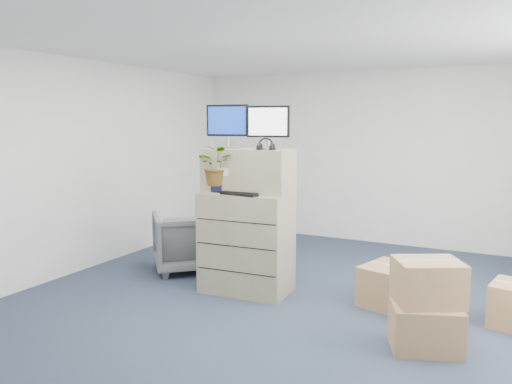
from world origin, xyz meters
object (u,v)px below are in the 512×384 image
office_chair (186,238)px  filing_cabinet_lower (247,242)px  potted_plant (218,171)px  monitor_left (227,124)px  monitor_right (268,125)px  keyboard (239,193)px  water_bottle (255,181)px

office_chair → filing_cabinet_lower: bearing=118.2°
potted_plant → monitor_left: bearing=89.7°
monitor_left → monitor_right: monitor_left is taller
filing_cabinet_lower → office_chair: 1.20m
keyboard → office_chair: bearing=160.9°
keyboard → water_bottle: water_bottle is taller
filing_cabinet_lower → monitor_right: monitor_right is taller
monitor_right → office_chair: bearing=157.4°
filing_cabinet_lower → keyboard: keyboard is taller
monitor_left → monitor_right: size_ratio=1.04×
monitor_left → keyboard: (0.26, -0.21, -0.77)m
keyboard → filing_cabinet_lower: bearing=90.2°
monitor_left → potted_plant: bearing=-99.2°
keyboard → water_bottle: bearing=71.6°
filing_cabinet_lower → monitor_right: bearing=12.7°
water_bottle → office_chair: 1.53m
monitor_right → keyboard: size_ratio=0.91×
filing_cabinet_lower → potted_plant: potted_plant is taller
keyboard → potted_plant: bearing=-169.6°
potted_plant → monitor_right: bearing=24.6°
keyboard → potted_plant: potted_plant is taller
potted_plant → office_chair: 1.42m
monitor_right → potted_plant: 0.77m
monitor_right → potted_plant: size_ratio=1.06×
potted_plant → keyboard: bearing=3.4°
filing_cabinet_lower → office_chair: bearing=157.4°
filing_cabinet_lower → monitor_left: (-0.28, 0.06, 1.37)m
filing_cabinet_lower → water_bottle: water_bottle is taller
potted_plant → filing_cabinet_lower: bearing=31.0°
filing_cabinet_lower → monitor_left: 1.40m
monitor_right → water_bottle: size_ratio=1.80×
filing_cabinet_lower → water_bottle: (0.08, 0.06, 0.72)m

